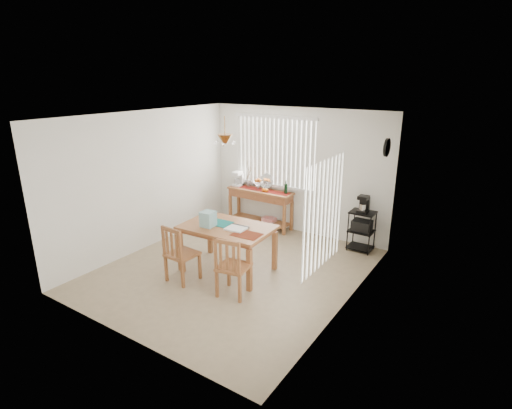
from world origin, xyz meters
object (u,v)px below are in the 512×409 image
Objects in this scene: dining_table at (227,231)px; chair_left at (180,254)px; sideboard at (261,199)px; chair_right at (232,267)px; cart_items at (364,204)px; wire_cart at (362,227)px.

dining_table is 1.60× the size of chair_left.
sideboard is 2.97m from chair_right.
cart_items reaches higher than dining_table.
cart_items is 2.92m from chair_right.
cart_items is at bearing 90.00° from wire_cart.
sideboard is 2.29m from wire_cart.
chair_left is at bearing -84.56° from sideboard.
chair_right is (0.97, 0.09, -0.00)m from chair_left.
dining_table is at bearing -72.26° from sideboard.
chair_left is at bearing -174.48° from chair_right.
wire_cart is (2.28, -0.02, -0.16)m from sideboard.
chair_right is (0.57, -0.63, -0.24)m from dining_table.
chair_right is at bearing -111.35° from wire_cart.
sideboard is 4.68× the size of cart_items.
sideboard is at bearing 179.68° from cart_items.
wire_cart is at bearing 68.65° from chair_right.
dining_table is (-1.62, -2.06, -0.21)m from cart_items.
dining_table is 1.60× the size of chair_right.
dining_table is at bearing -128.34° from wire_cart.
cart_items is 0.21× the size of dining_table.
cart_items is at bearing -0.32° from sideboard.
chair_right is at bearing -47.94° from dining_table.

